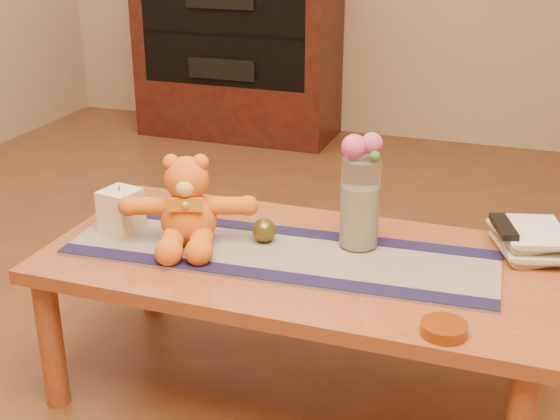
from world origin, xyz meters
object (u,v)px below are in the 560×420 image
(book_bottom, at_px, (500,249))
(tv_remote, at_px, (504,227))
(glass_vase, at_px, (360,203))
(pillar_candle, at_px, (121,210))
(teddy_bear, at_px, (188,201))
(bronze_ball, at_px, (264,230))
(amber_dish, at_px, (444,329))

(book_bottom, bearing_deg, tv_remote, -93.00)
(glass_vase, distance_m, tv_remote, 0.40)
(pillar_candle, bearing_deg, tv_remote, 11.14)
(teddy_bear, relative_size, bronze_ball, 5.28)
(pillar_candle, relative_size, bronze_ball, 1.78)
(bronze_ball, bearing_deg, tv_remote, 13.52)
(teddy_bear, height_order, bronze_ball, teddy_bear)
(tv_remote, distance_m, amber_dish, 0.49)
(teddy_bear, bearing_deg, bronze_ball, -1.33)
(tv_remote, bearing_deg, teddy_bear, 176.67)
(pillar_candle, xyz_separation_m, tv_remote, (1.08, 0.21, 0.02))
(teddy_bear, relative_size, glass_vase, 1.41)
(book_bottom, relative_size, amber_dish, 2.06)
(glass_vase, xyz_separation_m, bronze_ball, (-0.26, -0.06, -0.10))
(teddy_bear, bearing_deg, book_bottom, -4.50)
(teddy_bear, xyz_separation_m, bronze_ball, (0.20, 0.07, -0.09))
(tv_remote, bearing_deg, pillar_candle, 173.07)
(tv_remote, bearing_deg, amber_dish, -118.72)
(teddy_bear, relative_size, pillar_candle, 2.97)
(pillar_candle, height_order, bronze_ball, pillar_candle)
(teddy_bear, height_order, glass_vase, glass_vase)
(glass_vase, height_order, amber_dish, glass_vase)
(bronze_ball, bearing_deg, glass_vase, 13.74)
(glass_vase, distance_m, book_bottom, 0.42)
(pillar_candle, distance_m, bronze_ball, 0.44)
(teddy_bear, distance_m, pillar_candle, 0.24)
(bronze_ball, relative_size, tv_remote, 0.43)
(pillar_candle, height_order, amber_dish, pillar_candle)
(tv_remote, bearing_deg, glass_vase, 175.30)
(book_bottom, bearing_deg, glass_vase, 173.73)
(pillar_candle, bearing_deg, book_bottom, 11.65)
(book_bottom, xyz_separation_m, tv_remote, (0.00, -0.01, 0.07))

